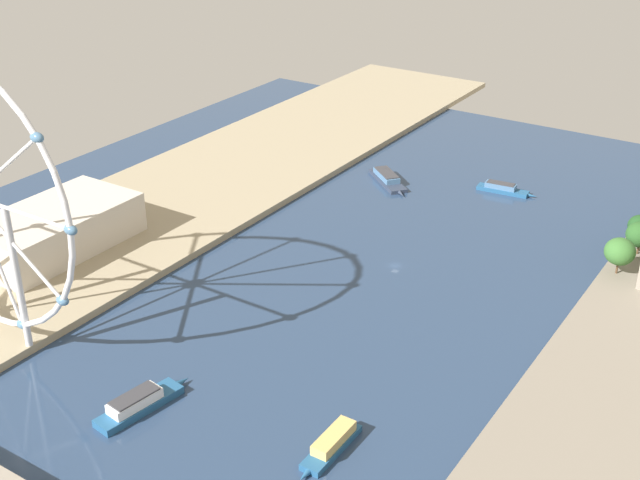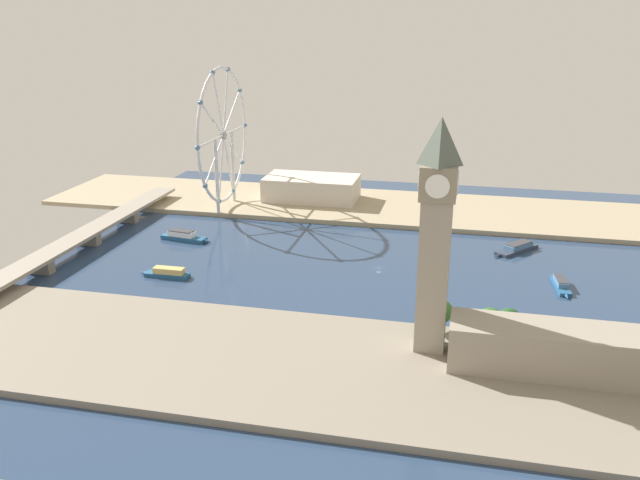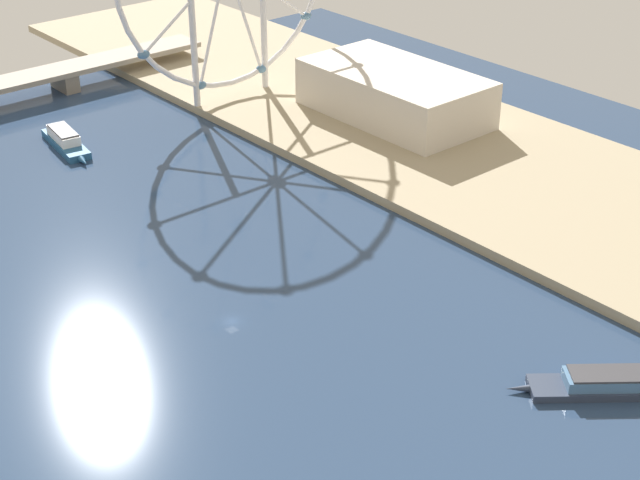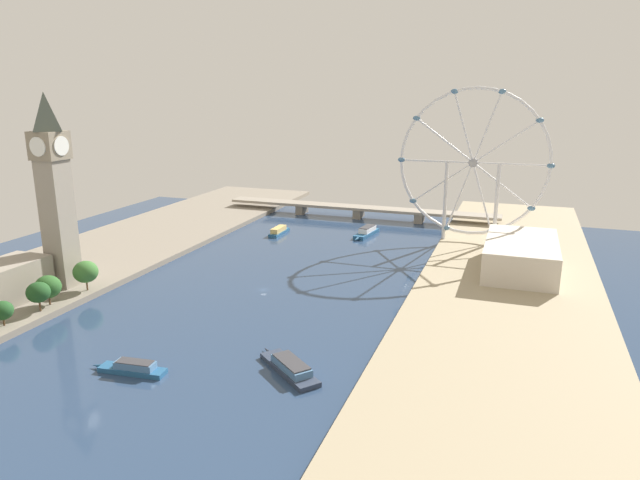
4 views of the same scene
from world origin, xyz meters
The scene contains 5 objects.
ground_plane centered at (0.00, 0.00, 0.00)m, with size 404.52×404.52×0.00m, color navy.
riverbank_right centered at (117.26, 0.00, 1.50)m, with size 90.00×520.00×3.00m, color tan.
riverside_hall centered at (122.06, 67.73, 11.48)m, with size 37.05×67.44×16.96m, color beige.
tour_boat_0 centered at (45.84, -75.86, 2.02)m, with size 31.48×27.07×4.96m.
tour_boat_2 centered at (20.62, 124.90, 2.49)m, with size 11.74×34.40×6.21m.
Camera 3 is at (-114.71, -167.69, 133.68)m, focal length 54.87 mm.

